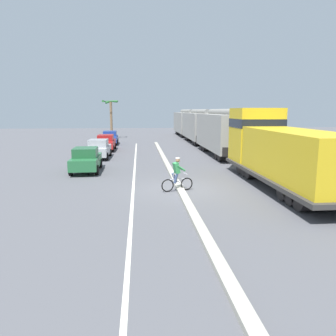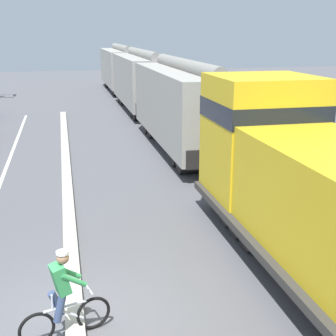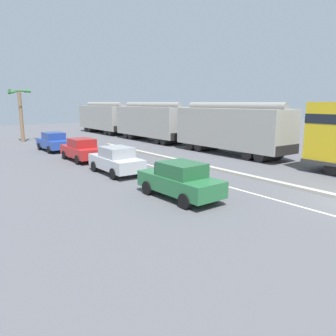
{
  "view_description": "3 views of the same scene",
  "coord_description": "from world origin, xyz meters",
  "px_view_note": "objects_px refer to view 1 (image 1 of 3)",
  "views": [
    {
      "loc": [
        -2.05,
        -16.48,
        4.06
      ],
      "look_at": [
        -0.57,
        0.27,
        1.09
      ],
      "focal_mm": 35.0,
      "sensor_mm": 36.0,
      "label": 1
    },
    {
      "loc": [
        0.04,
        -7.94,
        5.38
      ],
      "look_at": [
        2.82,
        4.41,
        1.66
      ],
      "focal_mm": 50.0,
      "sensor_mm": 36.0,
      "label": 2
    },
    {
      "loc": [
        -14.37,
        -5.42,
        4.2
      ],
      "look_at": [
        -5.18,
        6.98,
        1.08
      ],
      "focal_mm": 35.0,
      "sensor_mm": 36.0,
      "label": 3
    }
  ],
  "objects_px": {
    "hopper_car_lead": "(222,132)",
    "hopper_car_middle": "(199,126)",
    "parked_car_red": "(106,143)",
    "cyclist": "(177,175)",
    "hopper_car_trailing": "(186,123)",
    "parked_car_silver": "(99,149)",
    "locomotive": "(278,152)",
    "palm_tree_near": "(111,110)",
    "parked_car_green": "(86,160)",
    "parked_car_blue": "(110,138)"
  },
  "relations": [
    {
      "from": "parked_car_green",
      "to": "palm_tree_near",
      "type": "height_order",
      "value": "palm_tree_near"
    },
    {
      "from": "parked_car_silver",
      "to": "palm_tree_near",
      "type": "height_order",
      "value": "palm_tree_near"
    },
    {
      "from": "hopper_car_trailing",
      "to": "parked_car_green",
      "type": "distance_m",
      "value": 32.48
    },
    {
      "from": "hopper_car_trailing",
      "to": "parked_car_silver",
      "type": "bearing_deg",
      "value": -114.35
    },
    {
      "from": "locomotive",
      "to": "parked_car_green",
      "type": "distance_m",
      "value": 12.16
    },
    {
      "from": "parked_car_green",
      "to": "cyclist",
      "type": "height_order",
      "value": "cyclist"
    },
    {
      "from": "parked_car_blue",
      "to": "parked_car_red",
      "type": "bearing_deg",
      "value": -89.1
    },
    {
      "from": "parked_car_green",
      "to": "parked_car_silver",
      "type": "bearing_deg",
      "value": 89.06
    },
    {
      "from": "hopper_car_trailing",
      "to": "parked_car_red",
      "type": "bearing_deg",
      "value": -120.11
    },
    {
      "from": "locomotive",
      "to": "parked_car_blue",
      "type": "distance_m",
      "value": 25.14
    },
    {
      "from": "parked_car_blue",
      "to": "parked_car_silver",
      "type": "bearing_deg",
      "value": -89.9
    },
    {
      "from": "locomotive",
      "to": "parked_car_silver",
      "type": "distance_m",
      "value": 15.62
    },
    {
      "from": "hopper_car_lead",
      "to": "hopper_car_middle",
      "type": "distance_m",
      "value": 11.6
    },
    {
      "from": "locomotive",
      "to": "palm_tree_near",
      "type": "xyz_separation_m",
      "value": [
        -11.53,
        31.28,
        2.23
      ]
    },
    {
      "from": "parked_car_red",
      "to": "cyclist",
      "type": "xyz_separation_m",
      "value": [
        5.26,
        -17.55,
        0.0
      ]
    },
    {
      "from": "locomotive",
      "to": "hopper_car_trailing",
      "type": "distance_m",
      "value": 35.36
    },
    {
      "from": "hopper_car_middle",
      "to": "hopper_car_trailing",
      "type": "relative_size",
      "value": 1.0
    },
    {
      "from": "cyclist",
      "to": "palm_tree_near",
      "type": "bearing_deg",
      "value": 100.28
    },
    {
      "from": "locomotive",
      "to": "palm_tree_near",
      "type": "height_order",
      "value": "palm_tree_near"
    },
    {
      "from": "parked_car_green",
      "to": "locomotive",
      "type": "bearing_deg",
      "value": -23.65
    },
    {
      "from": "locomotive",
      "to": "parked_car_blue",
      "type": "xyz_separation_m",
      "value": [
        -11.02,
        22.58,
        -0.98
      ]
    },
    {
      "from": "parked_car_red",
      "to": "parked_car_silver",
      "type": "bearing_deg",
      "value": -90.78
    },
    {
      "from": "hopper_car_lead",
      "to": "parked_car_silver",
      "type": "xyz_separation_m",
      "value": [
        -11.0,
        -1.11,
        -1.26
      ]
    },
    {
      "from": "cyclist",
      "to": "hopper_car_trailing",
      "type": "bearing_deg",
      "value": 81.14
    },
    {
      "from": "hopper_car_trailing",
      "to": "parked_car_green",
      "type": "bearing_deg",
      "value": -110.01
    },
    {
      "from": "locomotive",
      "to": "hopper_car_trailing",
      "type": "xyz_separation_m",
      "value": [
        -0.0,
        35.36,
        0.28
      ]
    },
    {
      "from": "hopper_car_middle",
      "to": "cyclist",
      "type": "relative_size",
      "value": 6.18
    },
    {
      "from": "parked_car_green",
      "to": "parked_car_silver",
      "type": "distance_m",
      "value": 6.18
    },
    {
      "from": "hopper_car_lead",
      "to": "hopper_car_middle",
      "type": "relative_size",
      "value": 1.0
    },
    {
      "from": "locomotive",
      "to": "hopper_car_middle",
      "type": "xyz_separation_m",
      "value": [
        -0.0,
        23.76,
        0.28
      ]
    },
    {
      "from": "hopper_car_trailing",
      "to": "parked_car_silver",
      "type": "relative_size",
      "value": 2.51
    },
    {
      "from": "hopper_car_lead",
      "to": "hopper_car_middle",
      "type": "xyz_separation_m",
      "value": [
        0.0,
        11.6,
        0.0
      ]
    },
    {
      "from": "hopper_car_trailing",
      "to": "parked_car_silver",
      "type": "distance_m",
      "value": 26.71
    },
    {
      "from": "parked_car_silver",
      "to": "parked_car_red",
      "type": "xyz_separation_m",
      "value": [
        0.07,
        5.46,
        0.0
      ]
    },
    {
      "from": "parked_car_silver",
      "to": "locomotive",
      "type": "bearing_deg",
      "value": -45.12
    },
    {
      "from": "parked_car_red",
      "to": "hopper_car_trailing",
      "type": "bearing_deg",
      "value": 59.89
    },
    {
      "from": "hopper_car_lead",
      "to": "palm_tree_near",
      "type": "xyz_separation_m",
      "value": [
        -11.53,
        19.12,
        1.95
      ]
    },
    {
      "from": "hopper_car_middle",
      "to": "hopper_car_trailing",
      "type": "distance_m",
      "value": 11.6
    },
    {
      "from": "cyclist",
      "to": "hopper_car_middle",
      "type": "bearing_deg",
      "value": 77.12
    },
    {
      "from": "parked_car_green",
      "to": "parked_car_red",
      "type": "xyz_separation_m",
      "value": [
        0.18,
        11.65,
        0.0
      ]
    },
    {
      "from": "cyclist",
      "to": "locomotive",
      "type": "bearing_deg",
      "value": 10.39
    },
    {
      "from": "locomotive",
      "to": "parked_car_silver",
      "type": "bearing_deg",
      "value": 134.88
    },
    {
      "from": "hopper_car_middle",
      "to": "parked_car_green",
      "type": "relative_size",
      "value": 2.5
    },
    {
      "from": "parked_car_blue",
      "to": "cyclist",
      "type": "bearing_deg",
      "value": -77.23
    },
    {
      "from": "hopper_car_lead",
      "to": "parked_car_red",
      "type": "relative_size",
      "value": 2.52
    },
    {
      "from": "hopper_car_lead",
      "to": "parked_car_silver",
      "type": "relative_size",
      "value": 2.51
    },
    {
      "from": "parked_car_red",
      "to": "cyclist",
      "type": "distance_m",
      "value": 18.32
    },
    {
      "from": "hopper_car_middle",
      "to": "hopper_car_trailing",
      "type": "xyz_separation_m",
      "value": [
        0.0,
        11.6,
        0.0
      ]
    },
    {
      "from": "hopper_car_middle",
      "to": "parked_car_blue",
      "type": "height_order",
      "value": "hopper_car_middle"
    },
    {
      "from": "hopper_car_middle",
      "to": "parked_car_red",
      "type": "height_order",
      "value": "hopper_car_middle"
    }
  ]
}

